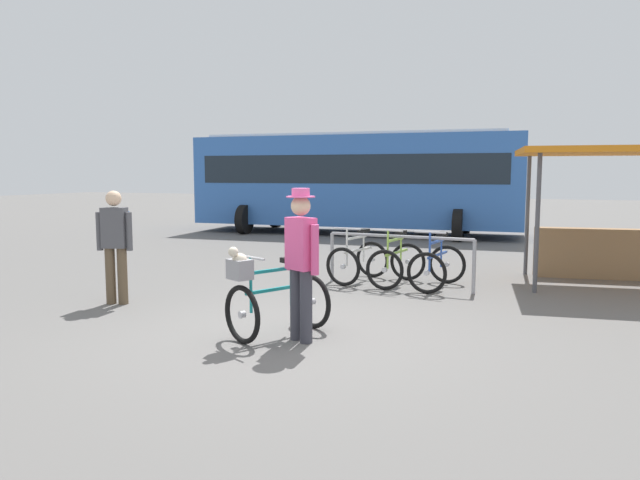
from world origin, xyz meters
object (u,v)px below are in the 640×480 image
racked_bike_white (358,261)px  racked_bike_lime (397,263)px  racked_bike_blue (437,266)px  person_with_featured_bike (301,258)px  market_stall (611,202)px  pedestrian_with_backpack (116,239)px  bus_distant (356,178)px  featured_bicycle (270,296)px

racked_bike_white → racked_bike_lime: same height
racked_bike_blue → person_with_featured_bike: bearing=-102.8°
market_stall → pedestrian_with_backpack: bearing=-146.1°
racked_bike_blue → person_with_featured_bike: 3.80m
racked_bike_white → bus_distant: bus_distant is taller
racked_bike_blue → featured_bicycle: size_ratio=0.92×
racked_bike_lime → featured_bicycle: (-0.53, -3.71, 0.12)m
racked_bike_white → market_stall: (4.03, 1.54, 1.03)m
racked_bike_blue → featured_bicycle: featured_bicycle is taller
pedestrian_with_backpack → bus_distant: size_ratio=0.16×
person_with_featured_bike → featured_bicycle: bearing=179.7°
racked_bike_lime → market_stall: (3.33, 1.59, 1.03)m
racked_bike_blue → bus_distant: size_ratio=0.11×
racked_bike_white → market_stall: size_ratio=0.36×
person_with_featured_bike → bus_distant: 12.16m
racked_bike_lime → racked_bike_blue: (0.70, -0.05, 0.00)m
racked_bike_blue → bus_distant: bearing=116.9°
racked_bike_lime → racked_bike_blue: 0.70m
pedestrian_with_backpack → market_stall: 8.11m
racked_bike_white → racked_bike_lime: (0.70, -0.05, 0.00)m
bus_distant → market_stall: bus_distant is taller
racked_bike_white → racked_bike_lime: bearing=-4.1°
racked_bike_white → pedestrian_with_backpack: 4.05m
racked_bike_white → person_with_featured_bike: size_ratio=0.71×
racked_bike_white → featured_bicycle: size_ratio=0.97×
featured_bicycle → racked_bike_blue: bearing=71.5°
person_with_featured_bike → racked_bike_blue: bearing=77.2°
racked_bike_white → featured_bicycle: featured_bicycle is taller
racked_bike_blue → pedestrian_with_backpack: (-4.09, -2.88, 0.57)m
market_stall → racked_bike_white: bearing=-159.1°
pedestrian_with_backpack → market_stall: size_ratio=0.49×
pedestrian_with_backpack → person_with_featured_bike: bearing=-13.6°
person_with_featured_bike → market_stall: market_stall is taller
racked_bike_white → racked_bike_blue: size_ratio=1.05×
featured_bicycle → bus_distant: (-2.85, 11.69, 1.25)m
featured_bicycle → racked_bike_white: bearing=92.6°
person_with_featured_bike → pedestrian_with_backpack: 3.35m
featured_bicycle → market_stall: bearing=53.9°
bus_distant → market_stall: 9.28m
racked_bike_lime → featured_bicycle: 3.75m
featured_bicycle → market_stall: (3.86, 5.30, 0.91)m
market_stall → featured_bicycle: bearing=-126.1°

